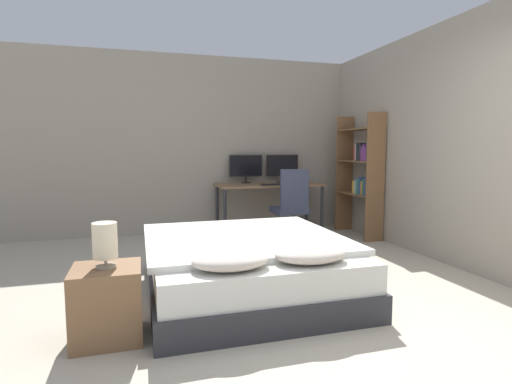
# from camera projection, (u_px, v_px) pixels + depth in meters

# --- Properties ---
(ground_plane) EXTENTS (20.00, 20.00, 0.00)m
(ground_plane) POSITION_uv_depth(u_px,v_px,m) (383.00, 347.00, 2.61)
(ground_plane) COLOR #B2A893
(wall_back) EXTENTS (12.00, 0.06, 2.70)m
(wall_back) POSITION_uv_depth(u_px,v_px,m) (237.00, 145.00, 6.32)
(wall_back) COLOR #9E9384
(wall_back) RESTS_ON ground_plane
(wall_side_right) EXTENTS (0.06, 12.00, 2.70)m
(wall_side_right) POSITION_uv_depth(u_px,v_px,m) (451.00, 143.00, 4.40)
(wall_side_right) COLOR #9E9384
(wall_side_right) RESTS_ON ground_plane
(bed) EXTENTS (1.74, 1.93, 0.58)m
(bed) POSITION_uv_depth(u_px,v_px,m) (247.00, 265.00, 3.57)
(bed) COLOR #2D2D33
(bed) RESTS_ON ground_plane
(nightstand) EXTENTS (0.45, 0.42, 0.50)m
(nightstand) POSITION_uv_depth(u_px,v_px,m) (107.00, 303.00, 2.69)
(nightstand) COLOR brown
(nightstand) RESTS_ON ground_plane
(bedside_lamp) EXTENTS (0.16, 0.16, 0.30)m
(bedside_lamp) POSITION_uv_depth(u_px,v_px,m) (105.00, 241.00, 2.64)
(bedside_lamp) COLOR gray
(bedside_lamp) RESTS_ON nightstand
(desk) EXTENTS (1.61, 0.68, 0.76)m
(desk) POSITION_uv_depth(u_px,v_px,m) (269.00, 189.00, 6.11)
(desk) COLOR #846042
(desk) RESTS_ON ground_plane
(monitor_left) EXTENTS (0.53, 0.16, 0.44)m
(monitor_left) POSITION_uv_depth(u_px,v_px,m) (246.00, 167.00, 6.22)
(monitor_left) COLOR black
(monitor_left) RESTS_ON desk
(monitor_right) EXTENTS (0.53, 0.16, 0.44)m
(monitor_right) POSITION_uv_depth(u_px,v_px,m) (282.00, 166.00, 6.39)
(monitor_right) COLOR black
(monitor_right) RESTS_ON desk
(keyboard) EXTENTS (0.39, 0.13, 0.02)m
(keyboard) POSITION_uv_depth(u_px,v_px,m) (274.00, 184.00, 5.88)
(keyboard) COLOR black
(keyboard) RESTS_ON desk
(computer_mouse) EXTENTS (0.07, 0.05, 0.04)m
(computer_mouse) POSITION_uv_depth(u_px,v_px,m) (292.00, 183.00, 5.96)
(computer_mouse) COLOR black
(computer_mouse) RESTS_ON desk
(office_chair) EXTENTS (0.52, 0.52, 1.02)m
(office_chair) POSITION_uv_depth(u_px,v_px,m) (291.00, 214.00, 5.46)
(office_chair) COLOR black
(office_chair) RESTS_ON ground_plane
(bookshelf) EXTENTS (0.29, 0.89, 1.79)m
(bookshelf) POSITION_uv_depth(u_px,v_px,m) (362.00, 170.00, 5.79)
(bookshelf) COLOR brown
(bookshelf) RESTS_ON ground_plane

